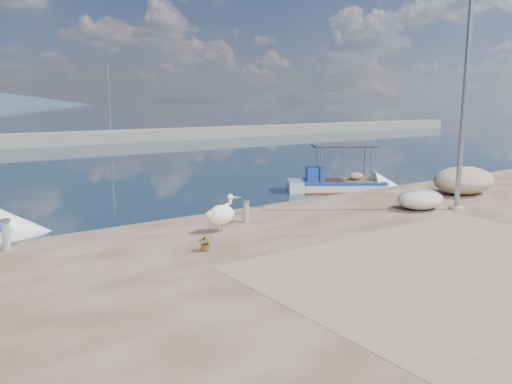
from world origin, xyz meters
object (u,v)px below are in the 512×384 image
(boat_right, at_px, (341,187))
(pelican, at_px, (222,214))
(bollard_near, at_px, (246,210))
(lamp_post, at_px, (463,109))

(boat_right, xyz_separation_m, pelican, (-9.22, -4.66, 0.79))
(bollard_near, bearing_deg, boat_right, 27.14)
(boat_right, relative_size, pelican, 4.82)
(bollard_near, bearing_deg, pelican, -155.55)
(boat_right, relative_size, lamp_post, 0.74)
(boat_right, distance_m, pelican, 10.35)
(pelican, height_order, bollard_near, pelican)
(bollard_near, bearing_deg, lamp_post, -21.08)
(lamp_post, distance_m, bollard_near, 7.73)
(pelican, height_order, lamp_post, lamp_post)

